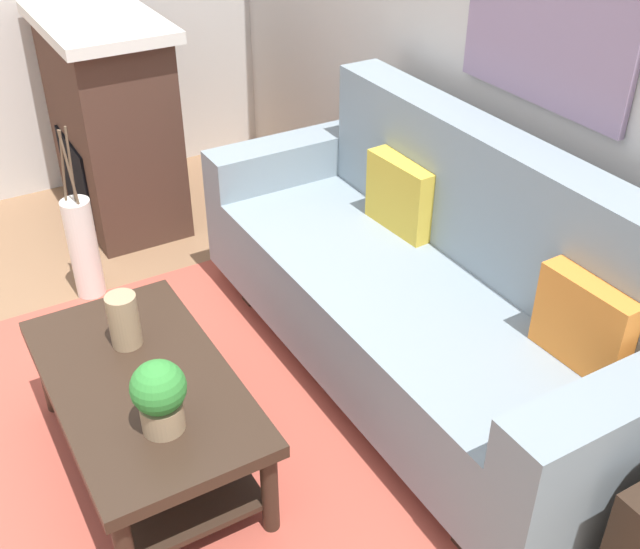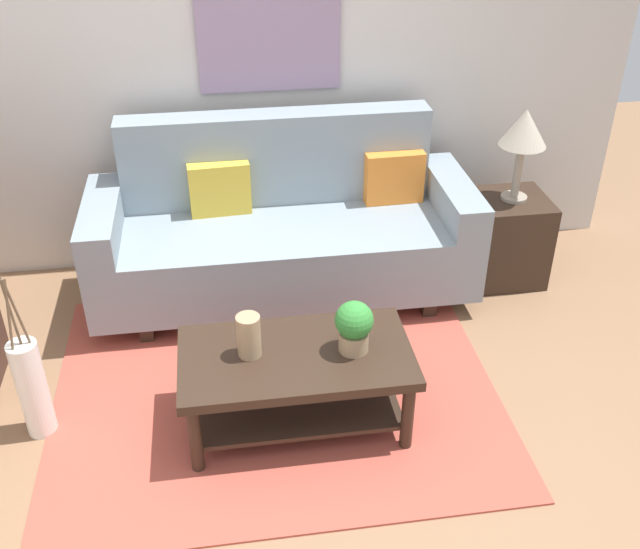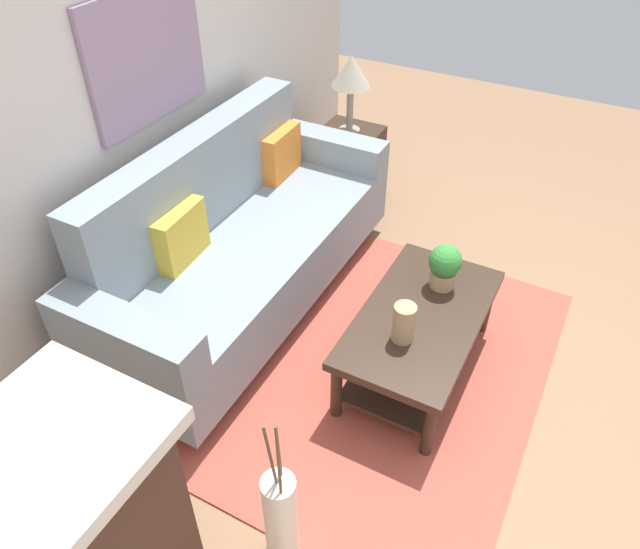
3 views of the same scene
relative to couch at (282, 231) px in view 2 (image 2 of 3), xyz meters
name	(u,v)px [view 2 (image 2 of 3)]	position (x,y,z in m)	size (l,w,h in m)	color
ground_plane	(286,458)	(-0.15, -1.43, -0.43)	(8.88, 8.88, 0.00)	#8C6647
wall_back	(244,55)	(-0.15, 0.54, 0.92)	(4.88, 0.10, 2.70)	silver
area_rug	(276,388)	(-0.15, -0.93, -0.43)	(2.28, 1.90, 0.01)	#B24C3D
couch	(282,231)	(0.00, 0.00, 0.00)	(2.26, 0.84, 1.08)	gray
throw_pillow_mustard	(220,188)	(-0.35, 0.13, 0.25)	(0.36, 0.12, 0.32)	gold
throw_pillow_orange	(394,177)	(0.71, 0.13, 0.25)	(0.36, 0.12, 0.32)	orange
coffee_table	(296,372)	(-0.06, -1.19, -0.12)	(1.10, 0.60, 0.43)	#332319
tabletop_vase	(249,336)	(-0.27, -1.16, 0.11)	(0.11, 0.11, 0.21)	tan
potted_plant_tabletop	(354,325)	(0.21, -1.20, 0.14)	(0.18, 0.18, 0.26)	tan
side_table	(507,238)	(1.43, -0.04, -0.15)	(0.44, 0.44, 0.56)	#332319
table_lamp	(524,132)	(1.43, -0.04, 0.56)	(0.28, 0.28, 0.57)	gray
floor_vase	(33,389)	(-1.31, -1.06, -0.17)	(0.14, 0.14, 0.53)	white
floor_vase_branch_a	(16,312)	(-1.29, -1.06, 0.28)	(0.01, 0.01, 0.36)	brown
floor_vase_branch_b	(10,310)	(-1.32, -1.05, 0.28)	(0.01, 0.01, 0.36)	brown
floor_vase_branch_c	(9,315)	(-1.32, -1.08, 0.28)	(0.01, 0.01, 0.36)	brown
framed_painting	(269,33)	(0.00, 0.47, 1.06)	(0.84, 0.03, 0.68)	gray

